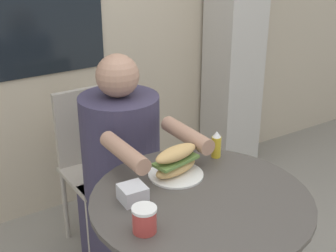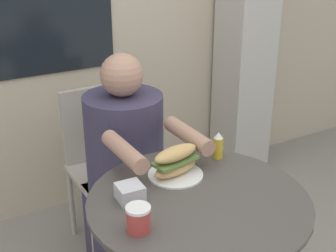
% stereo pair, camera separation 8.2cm
% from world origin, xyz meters
% --- Properties ---
extents(lattice_pillar, '(0.30, 0.30, 2.40)m').
position_xyz_m(lattice_pillar, '(1.15, 1.20, 1.20)').
color(lattice_pillar, '#B2ADA3').
rests_on(lattice_pillar, ground_plane).
extents(cafe_table, '(0.81, 0.81, 0.75)m').
position_xyz_m(cafe_table, '(0.00, 0.00, 0.56)').
color(cafe_table, '#47423D').
rests_on(cafe_table, ground_plane).
extents(diner_chair, '(0.38, 0.38, 0.87)m').
position_xyz_m(diner_chair, '(-0.01, 0.95, 0.52)').
color(diner_chair, '#ADA393').
rests_on(diner_chair, ground_plane).
extents(seated_diner, '(0.37, 0.67, 1.14)m').
position_xyz_m(seated_diner, '(-0.00, 0.60, 0.49)').
color(seated_diner, '#38334C').
rests_on(seated_diner, ground_plane).
extents(sandwich_on_plate, '(0.22, 0.22, 0.12)m').
position_xyz_m(sandwich_on_plate, '(0.01, 0.18, 0.81)').
color(sandwich_on_plate, white).
rests_on(sandwich_on_plate, cafe_table).
extents(drink_cup, '(0.08, 0.08, 0.09)m').
position_xyz_m(drink_cup, '(-0.27, -0.06, 0.80)').
color(drink_cup, '#B73D38').
rests_on(drink_cup, cafe_table).
extents(napkin_box, '(0.09, 0.09, 0.06)m').
position_xyz_m(napkin_box, '(-0.22, 0.11, 0.78)').
color(napkin_box, silver).
rests_on(napkin_box, cafe_table).
extents(condiment_bottle, '(0.04, 0.04, 0.12)m').
position_xyz_m(condiment_bottle, '(0.24, 0.23, 0.81)').
color(condiment_bottle, gold).
rests_on(condiment_bottle, cafe_table).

